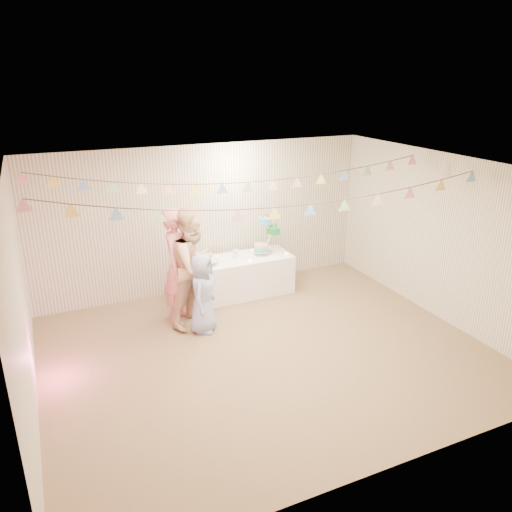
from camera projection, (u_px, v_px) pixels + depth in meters
name	position (u px, v px, depth m)	size (l,w,h in m)	color
floor	(266.00, 352.00, 7.06)	(6.00, 6.00, 0.00)	brown
ceiling	(268.00, 169.00, 6.16)	(6.00, 6.00, 0.00)	white
back_wall	(206.00, 219.00, 8.75)	(6.00, 6.00, 0.00)	silver
front_wall	(387.00, 360.00, 4.47)	(6.00, 6.00, 0.00)	silver
left_wall	(20.00, 308.00, 5.45)	(5.00, 5.00, 0.00)	silver
right_wall	(441.00, 238.00, 7.77)	(5.00, 5.00, 0.00)	silver
table	(240.00, 276.00, 8.80)	(1.83, 0.73, 0.69)	white
cake_stand	(267.00, 231.00, 8.79)	(0.61, 0.36, 0.68)	silver
cake_bottom	(261.00, 247.00, 8.77)	(0.31, 0.31, 0.15)	#2ABBC6
cake_middle	(274.00, 227.00, 8.93)	(0.27, 0.27, 0.22)	#1C8135
cake_top_tier	(265.00, 216.00, 8.64)	(0.25, 0.25, 0.19)	#44A6D6
platter	(209.00, 260.00, 8.38)	(0.36, 0.36, 0.02)	white
posy	(236.00, 250.00, 8.65)	(0.13, 0.13, 0.15)	white
person_adult_a	(178.00, 266.00, 7.67)	(0.67, 0.44, 1.84)	#D77079
person_adult_b	(194.00, 267.00, 7.59)	(0.91, 0.71, 1.87)	#E0B28A
person_child	(203.00, 293.00, 7.45)	(0.60, 0.39, 1.24)	#8D9DC7
bunting_back	(235.00, 173.00, 7.19)	(5.60, 1.10, 0.40)	pink
bunting_front	(275.00, 194.00, 6.09)	(5.60, 0.90, 0.36)	#72A5E5
tealight_0	(198.00, 267.00, 8.23)	(0.04, 0.04, 0.03)	#FFD88C
tealight_1	(217.00, 257.00, 8.69)	(0.04, 0.04, 0.03)	#FFD88C
tealight_2	(250.00, 260.00, 8.52)	(0.04, 0.04, 0.03)	#FFD88C
tealight_3	(253.00, 250.00, 8.99)	(0.04, 0.04, 0.03)	#FFD88C
tealight_4	(286.00, 254.00, 8.83)	(0.04, 0.04, 0.03)	#FFD88C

